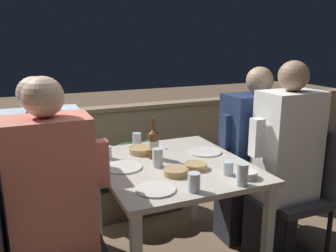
% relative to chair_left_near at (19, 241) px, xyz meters
% --- Properties ---
extents(parapet_wall, '(9.00, 0.18, 0.78)m').
position_rel_chair_left_near_xyz_m(parapet_wall, '(0.90, 1.91, -0.13)').
color(parapet_wall, tan).
rests_on(parapet_wall, ground_plane).
extents(dining_table, '(0.88, 1.00, 0.73)m').
position_rel_chair_left_near_xyz_m(dining_table, '(0.90, 0.20, 0.11)').
color(dining_table, '#BCB2A3').
rests_on(dining_table, ground_plane).
extents(planter_hedge, '(0.83, 0.47, 0.62)m').
position_rel_chair_left_near_xyz_m(planter_hedge, '(0.89, 1.07, -0.18)').
color(planter_hedge, brown).
rests_on(planter_hedge, ground_plane).
extents(chair_left_near, '(0.43, 0.42, 0.89)m').
position_rel_chair_left_near_xyz_m(chair_left_near, '(0.00, 0.00, 0.00)').
color(chair_left_near, '#333338').
rests_on(chair_left_near, ground_plane).
extents(person_coral_top, '(0.49, 0.26, 1.31)m').
position_rel_chair_left_near_xyz_m(person_coral_top, '(0.20, -0.00, 0.13)').
color(person_coral_top, '#282833').
rests_on(person_coral_top, ground_plane).
extents(chair_left_far, '(0.43, 0.42, 0.89)m').
position_rel_chair_left_near_xyz_m(chair_left_far, '(-0.02, 0.36, 0.00)').
color(chair_left_far, '#333338').
rests_on(chair_left_far, ground_plane).
extents(person_blue_shirt, '(0.52, 0.26, 1.28)m').
position_rel_chair_left_near_xyz_m(person_blue_shirt, '(0.18, 0.36, 0.11)').
color(person_blue_shirt, '#282833').
rests_on(person_blue_shirt, ground_plane).
extents(chair_right_near, '(0.43, 0.42, 0.89)m').
position_rel_chair_left_near_xyz_m(chair_right_near, '(1.81, 0.03, 0.00)').
color(chair_right_near, '#333338').
rests_on(chair_right_near, ground_plane).
extents(person_white_polo, '(0.48, 0.26, 1.34)m').
position_rel_chair_left_near_xyz_m(person_white_polo, '(1.61, 0.03, 0.15)').
color(person_white_polo, '#282833').
rests_on(person_white_polo, ground_plane).
extents(chair_right_far, '(0.43, 0.42, 0.89)m').
position_rel_chair_left_near_xyz_m(chair_right_far, '(1.80, 0.34, 0.00)').
color(chair_right_far, '#333338').
rests_on(chair_right_far, ground_plane).
extents(person_navy_jumper, '(0.52, 0.26, 1.28)m').
position_rel_chair_left_near_xyz_m(person_navy_jumper, '(1.60, 0.34, 0.11)').
color(person_navy_jumper, '#282833').
rests_on(person_navy_jumper, ground_plane).
extents(beer_bottle, '(0.07, 0.07, 0.26)m').
position_rel_chair_left_near_xyz_m(beer_bottle, '(0.83, 0.34, 0.30)').
color(beer_bottle, brown).
rests_on(beer_bottle, dining_table).
extents(plate_0, '(0.23, 0.23, 0.01)m').
position_rel_chair_left_near_xyz_m(plate_0, '(0.60, 0.24, 0.20)').
color(plate_0, silver).
rests_on(plate_0, dining_table).
extents(plate_1, '(0.22, 0.22, 0.01)m').
position_rel_chair_left_near_xyz_m(plate_1, '(1.19, 0.31, 0.20)').
color(plate_1, silver).
rests_on(plate_1, dining_table).
extents(plate_2, '(0.21, 0.21, 0.01)m').
position_rel_chair_left_near_xyz_m(plate_2, '(0.66, -0.13, 0.20)').
color(plate_2, silver).
rests_on(plate_2, dining_table).
extents(bowl_0, '(0.17, 0.17, 0.04)m').
position_rel_chair_left_near_xyz_m(bowl_0, '(0.79, 0.47, 0.22)').
color(bowl_0, tan).
rests_on(bowl_0, dining_table).
extents(bowl_1, '(0.13, 0.13, 0.03)m').
position_rel_chair_left_near_xyz_m(bowl_1, '(0.99, 0.06, 0.22)').
color(bowl_1, tan).
rests_on(bowl_1, dining_table).
extents(bowl_2, '(0.12, 0.12, 0.04)m').
position_rel_chair_left_near_xyz_m(bowl_2, '(1.19, -0.17, 0.22)').
color(bowl_2, silver).
rests_on(bowl_2, dining_table).
extents(bowl_3, '(0.14, 0.14, 0.04)m').
position_rel_chair_left_near_xyz_m(bowl_3, '(0.84, 0.02, 0.22)').
color(bowl_3, tan).
rests_on(bowl_3, dining_table).
extents(glass_cup_0, '(0.06, 0.06, 0.12)m').
position_rel_chair_left_near_xyz_m(glass_cup_0, '(1.10, -0.25, 0.26)').
color(glass_cup_0, silver).
rests_on(glass_cup_0, dining_table).
extents(glass_cup_1, '(0.06, 0.06, 0.10)m').
position_rel_chair_left_near_xyz_m(glass_cup_1, '(0.82, 0.63, 0.25)').
color(glass_cup_1, silver).
rests_on(glass_cup_1, dining_table).
extents(glass_cup_2, '(0.06, 0.06, 0.11)m').
position_rel_chair_left_near_xyz_m(glass_cup_2, '(0.80, 0.18, 0.25)').
color(glass_cup_2, silver).
rests_on(glass_cup_2, dining_table).
extents(glass_cup_3, '(0.06, 0.06, 0.08)m').
position_rel_chair_left_near_xyz_m(glass_cup_3, '(0.55, 0.45, 0.24)').
color(glass_cup_3, silver).
rests_on(glass_cup_3, dining_table).
extents(glass_cup_4, '(0.06, 0.06, 0.10)m').
position_rel_chair_left_near_xyz_m(glass_cup_4, '(0.83, -0.22, 0.25)').
color(glass_cup_4, silver).
rests_on(glass_cup_4, dining_table).
extents(glass_cup_5, '(0.06, 0.06, 0.08)m').
position_rel_chair_left_near_xyz_m(glass_cup_5, '(1.11, -0.09, 0.24)').
color(glass_cup_5, silver).
rests_on(glass_cup_5, dining_table).
extents(fork_0, '(0.02, 0.17, 0.01)m').
position_rel_chair_left_near_xyz_m(fork_0, '(0.98, 0.56, 0.20)').
color(fork_0, silver).
rests_on(fork_0, dining_table).
extents(potted_plant, '(0.37, 0.37, 0.80)m').
position_rel_chair_left_near_xyz_m(potted_plant, '(2.12, 0.93, -0.04)').
color(potted_plant, brown).
rests_on(potted_plant, ground_plane).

